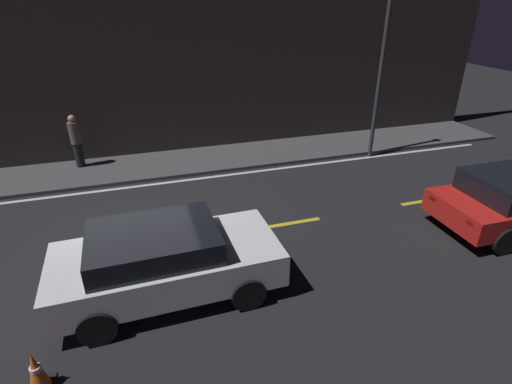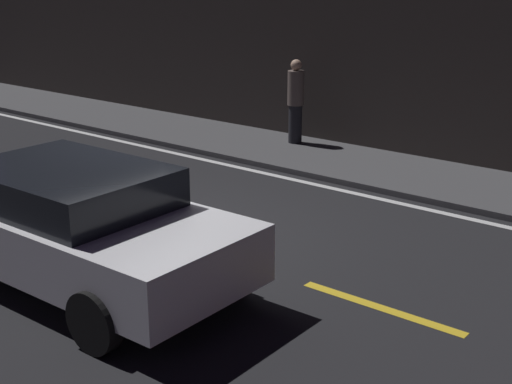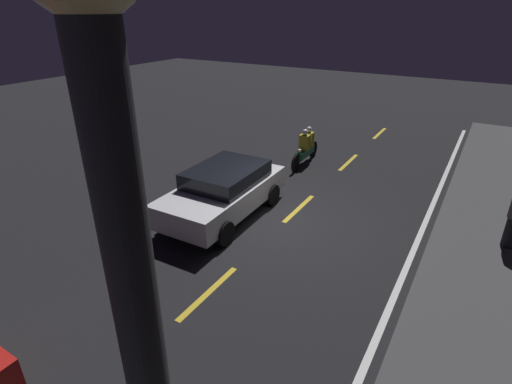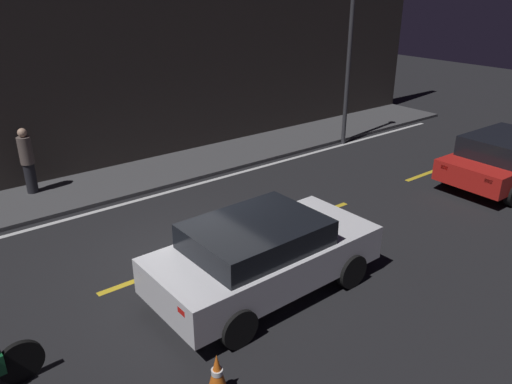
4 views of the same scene
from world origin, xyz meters
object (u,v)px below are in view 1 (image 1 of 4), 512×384
Objects in this scene: traffic_cone_near at (36,371)px; pedestrian at (76,141)px; street_lamp at (382,63)px; sedan_white at (165,259)px.

pedestrian reaches higher than traffic_cone_near.
traffic_cone_near is 0.12× the size of street_lamp.
traffic_cone_near is 0.39× the size of pedestrian.
sedan_white is 7.37m from pedestrian.
street_lamp is at bearing -10.73° from pedestrian.
traffic_cone_near is at bearing -89.83° from pedestrian.
sedan_white reaches higher than traffic_cone_near.
pedestrian is at bearing 169.27° from street_lamp.
street_lamp is (7.71, 5.22, 2.46)m from sedan_white.
pedestrian is 10.19m from street_lamp.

